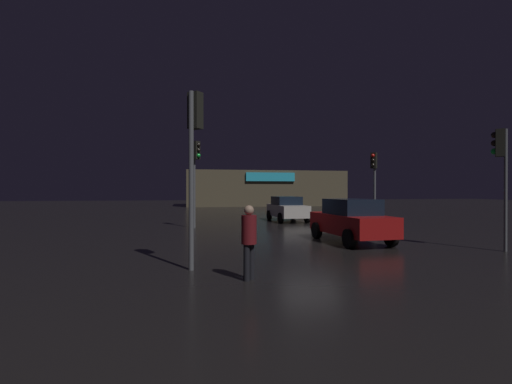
{
  "coord_description": "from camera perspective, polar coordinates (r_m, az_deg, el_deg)",
  "views": [
    {
      "loc": [
        -5.13,
        -14.91,
        2.01
      ],
      "look_at": [
        -1.67,
        3.41,
        1.91
      ],
      "focal_mm": 26.24,
      "sensor_mm": 36.0,
      "label": 1
    }
  ],
  "objects": [
    {
      "name": "traffic_signal_opposite",
      "position": [
        23.05,
        17.55,
        2.85
      ],
      "size": [
        0.42,
        0.42,
        4.21
      ],
      "color": "#595B60",
      "rests_on": "ground"
    },
    {
      "name": "car_far",
      "position": [
        24.22,
        4.75,
        -2.52
      ],
      "size": [
        2.01,
        4.23,
        1.59
      ],
      "color": "silver",
      "rests_on": "ground"
    },
    {
      "name": "car_near",
      "position": [
        14.95,
        14.3,
        -4.16
      ],
      "size": [
        2.11,
        4.27,
        1.66
      ],
      "color": "#A51414",
      "rests_on": "ground"
    },
    {
      "name": "pedestrian",
      "position": [
        8.37,
        -1.08,
        -6.82
      ],
      "size": [
        0.48,
        0.48,
        1.67
      ],
      "color": "black",
      "rests_on": "ground"
    },
    {
      "name": "traffic_signal_main",
      "position": [
        9.67,
        -9.39,
        7.91
      ],
      "size": [
        0.42,
        0.42,
        4.49
      ],
      "color": "#595B60",
      "rests_on": "ground"
    },
    {
      "name": "traffic_signal_cross_right",
      "position": [
        14.71,
        33.25,
        4.48
      ],
      "size": [
        0.43,
        0.41,
        4.01
      ],
      "color": "#595B60",
      "rests_on": "ground"
    },
    {
      "name": "store_building",
      "position": [
        49.34,
        1.11,
        0.54
      ],
      "size": [
        20.02,
        8.53,
        4.43
      ],
      "color": "brown",
      "rests_on": "ground"
    },
    {
      "name": "ground_plane",
      "position": [
        15.9,
        8.29,
        -6.97
      ],
      "size": [
        120.0,
        120.0,
        0.0
      ],
      "primitive_type": "plane",
      "color": "black"
    },
    {
      "name": "traffic_signal_cross_left",
      "position": [
        19.98,
        -9.14,
        4.34
      ],
      "size": [
        0.42,
        0.42,
        4.58
      ],
      "color": "#595B60",
      "rests_on": "ground"
    }
  ]
}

